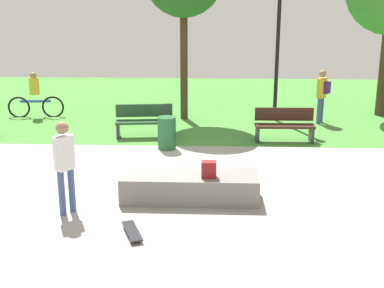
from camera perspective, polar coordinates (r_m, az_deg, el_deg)
ground_plane at (r=11.38m, az=-5.10°, el=-3.60°), size 28.00×28.00×0.00m
grass_lawn at (r=19.27m, az=-1.95°, el=4.70°), size 26.60×11.58×0.01m
concrete_ledge at (r=10.02m, az=-0.24°, el=-4.77°), size 2.66×0.92×0.51m
backpack_on_ledge at (r=9.71m, az=1.88°, el=-2.86°), size 0.29×0.21×0.32m
skater_performing_trick at (r=9.42m, az=-14.05°, el=-1.77°), size 0.35×0.38×1.73m
skateboard_by_ledge at (r=8.71m, az=-6.71°, el=-9.63°), size 0.47×0.82×0.08m
park_bench_near_path at (r=14.15m, az=10.29°, el=2.19°), size 1.61×0.50×0.91m
park_bench_near_lamppost at (r=14.44m, az=-5.35°, el=2.67°), size 1.64×0.65×0.91m
lamp_post at (r=16.28m, az=9.61°, el=12.18°), size 0.28×0.28×4.60m
trash_bin at (r=13.26m, az=-2.83°, el=1.24°), size 0.47×0.47×0.85m
pedestrian_with_backpack at (r=16.34m, az=14.35°, el=5.68°), size 0.44×0.43×1.67m
cyclist_on_bicycle at (r=17.50m, az=-17.11°, el=4.91°), size 1.82×0.25×1.52m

